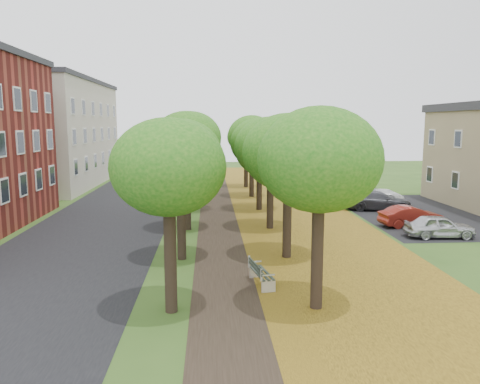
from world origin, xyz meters
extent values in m
plane|color=#2D4C19|center=(0.00, 0.00, 0.00)|extent=(120.00, 120.00, 0.00)
cube|color=black|center=(-7.50, 15.00, 0.00)|extent=(8.00, 70.00, 0.01)
cube|color=black|center=(0.00, 15.00, 0.00)|extent=(3.20, 70.00, 0.01)
cube|color=olive|center=(5.00, 15.00, 0.01)|extent=(7.50, 70.00, 0.01)
cube|color=black|center=(13.50, 16.00, 0.00)|extent=(9.00, 16.00, 0.01)
cylinder|color=black|center=(-2.20, 0.00, 1.78)|extent=(0.40, 0.40, 3.56)
ellipsoid|color=#175D13|center=(-2.20, 0.00, 4.84)|extent=(3.94, 3.94, 3.35)
cylinder|color=black|center=(-2.20, 6.00, 1.78)|extent=(0.40, 0.40, 3.56)
ellipsoid|color=#175D13|center=(-2.20, 6.00, 4.84)|extent=(3.94, 3.94, 3.35)
cylinder|color=black|center=(-2.20, 12.00, 1.78)|extent=(0.40, 0.40, 3.56)
ellipsoid|color=#175D13|center=(-2.20, 12.00, 4.84)|extent=(3.94, 3.94, 3.35)
cylinder|color=black|center=(-2.20, 18.00, 1.78)|extent=(0.40, 0.40, 3.56)
ellipsoid|color=#175D13|center=(-2.20, 18.00, 4.84)|extent=(3.94, 3.94, 3.35)
cylinder|color=black|center=(-2.20, 24.00, 1.78)|extent=(0.40, 0.40, 3.56)
ellipsoid|color=#175D13|center=(-2.20, 24.00, 4.84)|extent=(3.94, 3.94, 3.35)
cylinder|color=black|center=(-2.20, 30.00, 1.78)|extent=(0.40, 0.40, 3.56)
ellipsoid|color=#175D13|center=(-2.20, 30.00, 4.84)|extent=(3.94, 3.94, 3.35)
cylinder|color=black|center=(2.60, 0.00, 1.78)|extent=(0.40, 0.40, 3.56)
ellipsoid|color=#175D13|center=(2.60, 0.00, 4.84)|extent=(3.94, 3.94, 3.35)
cylinder|color=black|center=(2.60, 6.00, 1.78)|extent=(0.40, 0.40, 3.56)
ellipsoid|color=#175D13|center=(2.60, 6.00, 4.84)|extent=(3.94, 3.94, 3.35)
cylinder|color=black|center=(2.60, 12.00, 1.78)|extent=(0.40, 0.40, 3.56)
ellipsoid|color=#175D13|center=(2.60, 12.00, 4.84)|extent=(3.94, 3.94, 3.35)
cylinder|color=black|center=(2.60, 18.00, 1.78)|extent=(0.40, 0.40, 3.56)
ellipsoid|color=#175D13|center=(2.60, 18.00, 4.84)|extent=(3.94, 3.94, 3.35)
cylinder|color=black|center=(2.60, 24.00, 1.78)|extent=(0.40, 0.40, 3.56)
ellipsoid|color=#175D13|center=(2.60, 24.00, 4.84)|extent=(3.94, 3.94, 3.35)
cylinder|color=black|center=(2.60, 30.00, 1.78)|extent=(0.40, 0.40, 3.56)
ellipsoid|color=#175D13|center=(2.60, 30.00, 4.84)|extent=(3.94, 3.94, 3.35)
cube|color=beige|center=(-17.00, 33.00, 5.00)|extent=(10.00, 20.00, 10.00)
cube|color=#2D2D33|center=(-17.00, 33.00, 10.20)|extent=(10.30, 20.30, 0.40)
cube|color=#29332B|center=(1.04, 2.36, 0.47)|extent=(0.81, 1.94, 0.04)
cube|color=#29332B|center=(0.77, 2.31, 0.75)|extent=(0.37, 1.86, 0.27)
cube|color=silver|center=(1.19, 1.51, 0.24)|extent=(0.53, 0.15, 0.47)
cube|color=silver|center=(0.89, 3.20, 0.24)|extent=(0.53, 0.15, 0.47)
cube|color=silver|center=(1.19, 1.51, 0.66)|extent=(0.47, 0.14, 0.04)
cube|color=silver|center=(0.89, 3.20, 0.66)|extent=(0.47, 0.14, 0.04)
imported|color=#BABABF|center=(11.43, 9.16, 0.62)|extent=(3.71, 1.68, 1.24)
imported|color=maroon|center=(11.07, 11.94, 0.61)|extent=(3.84, 1.70, 1.23)
imported|color=#37373C|center=(11.00, 17.27, 0.68)|extent=(4.95, 2.84, 1.35)
imported|color=white|center=(11.00, 19.83, 0.77)|extent=(5.99, 3.75, 1.54)
camera|label=1|loc=(-0.91, -14.70, 6.11)|focal=35.00mm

